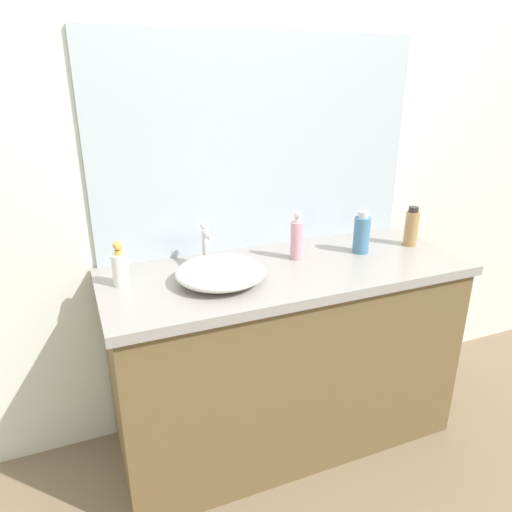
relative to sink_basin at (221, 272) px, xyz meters
The scene contains 10 objects.
ground_plane 1.01m from the sink_basin, 54.64° to the right, with size 6.00×6.00×0.02m, color #7A644D.
bathroom_wall_rear 0.60m from the sink_basin, 55.65° to the left, with size 6.00×0.06×2.60m, color silver.
vanity_counter 0.56m from the sink_basin, ahead, with size 1.52×0.59×0.86m.
wall_mirror_panel 0.61m from the sink_basin, 47.67° to the left, with size 1.46×0.01×0.91m, color #B2BCC6.
sink_basin is the anchor object (origin of this frame).
faucet 0.20m from the sink_basin, 90.00° to the left, with size 0.03×0.13×0.18m.
soap_dispenser 0.38m from the sink_basin, 161.63° to the left, with size 0.06×0.06×0.18m.
lotion_bottle 0.95m from the sink_basin, ahead, with size 0.06×0.06×0.18m.
perfume_bottle 0.40m from the sink_basin, 16.64° to the left, with size 0.05×0.05×0.21m.
spray_can 0.69m from the sink_basin, ahead, with size 0.07×0.07×0.19m.
Camera 1 is at (-0.76, -1.23, 1.61)m, focal length 33.22 mm.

